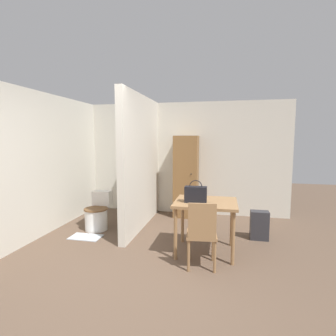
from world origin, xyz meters
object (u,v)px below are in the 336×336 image
Objects in this scene: toilet at (98,214)px; wooden_cabinet at (186,176)px; space_heater at (259,225)px; handbag at (196,194)px; dining_table at (206,208)px; wooden_chair at (202,232)px.

wooden_cabinet is at bearing 37.66° from toilet.
handbag is at bearing -141.29° from space_heater.
wooden_cabinet reaches higher than handbag.
wooden_cabinet is at bearing 107.04° from dining_table.
handbag is 1.44m from space_heater.
toilet is 2.92m from space_heater.
wooden_chair is at bearing -91.37° from dining_table.
wooden_cabinet reaches higher than space_heater.
wooden_chair is 2.35m from toilet.
toilet is 1.41× the size of space_heater.
toilet is 0.39× the size of wooden_cabinet.
toilet is at bearing 144.93° from wooden_chair.
space_heater is at bearing 39.31° from dining_table.
wooden_chair is 1.32× the size of toilet.
handbag is (-0.14, -0.10, 0.22)m from dining_table.
dining_table is at bearing 34.77° from handbag.
toilet reaches higher than space_heater.
handbag is at bearing -20.37° from toilet.
handbag is (-0.13, 0.42, 0.41)m from wooden_chair.
wooden_cabinet is (-0.41, 1.88, -0.02)m from handbag.
space_heater is (2.92, 0.09, -0.04)m from toilet.
wooden_cabinet is 1.88m from space_heater.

